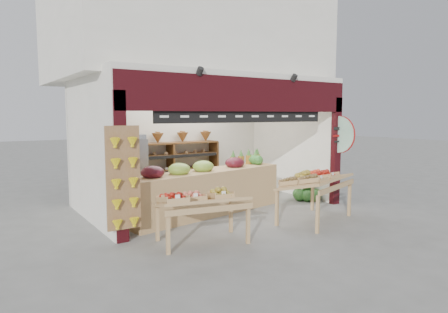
% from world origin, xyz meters
% --- Properties ---
extents(ground, '(60.00, 60.00, 0.00)m').
position_xyz_m(ground, '(0.00, 0.00, 0.00)').
color(ground, slate).
rests_on(ground, ground).
extents(shop_structure, '(6.36, 5.12, 5.40)m').
position_xyz_m(shop_structure, '(0.00, 1.61, 3.92)').
color(shop_structure, white).
rests_on(shop_structure, ground).
extents(banana_board, '(0.60, 0.15, 1.80)m').
position_xyz_m(banana_board, '(-2.73, -1.17, 1.12)').
color(banana_board, '#986E45').
rests_on(banana_board, ground).
extents(gift_sign, '(0.04, 0.93, 0.92)m').
position_xyz_m(gift_sign, '(2.75, -1.15, 1.75)').
color(gift_sign, '#ACD9BE').
rests_on(gift_sign, ground).
extents(back_shelving, '(2.81, 0.46, 1.75)m').
position_xyz_m(back_shelving, '(-0.32, 1.97, 1.07)').
color(back_shelving, brown).
rests_on(back_shelving, ground).
extents(refrigerator, '(0.84, 0.84, 1.77)m').
position_xyz_m(refrigerator, '(-1.65, 1.43, 0.89)').
color(refrigerator, silver).
rests_on(refrigerator, ground).
extents(cardboard_stack, '(1.06, 0.85, 0.69)m').
position_xyz_m(cardboard_stack, '(-1.21, 0.87, 0.25)').
color(cardboard_stack, beige).
rests_on(cardboard_stack, ground).
extents(mid_counter, '(4.04, 1.45, 1.22)m').
position_xyz_m(mid_counter, '(-0.48, -0.18, 0.54)').
color(mid_counter, tan).
rests_on(mid_counter, ground).
extents(display_table_left, '(1.68, 1.14, 0.99)m').
position_xyz_m(display_table_left, '(-1.67, -1.78, 0.75)').
color(display_table_left, tan).
rests_on(display_table_left, ground).
extents(display_table_right, '(2.00, 1.51, 1.11)m').
position_xyz_m(display_table_right, '(1.06, -1.92, 0.87)').
color(display_table_right, tan).
rests_on(display_table_right, ground).
extents(watermelon_pile, '(0.79, 0.76, 0.58)m').
position_xyz_m(watermelon_pile, '(2.48, -0.36, 0.21)').
color(watermelon_pile, '#21521B').
rests_on(watermelon_pile, ground).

